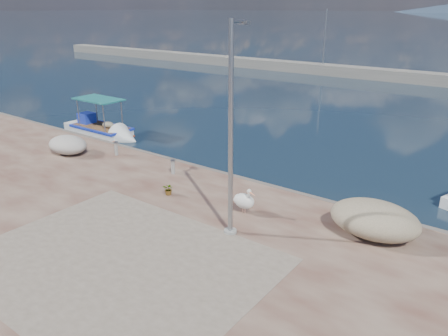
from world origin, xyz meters
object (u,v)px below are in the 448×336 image
Objects in this scene: boat_left at (101,131)px; lamp_post at (231,141)px; bollard_near at (173,166)px; pelican at (244,201)px.

boat_left is 0.82× the size of lamp_post.
lamp_post reaches higher than bollard_near.
lamp_post is (14.88, -6.31, 3.58)m from boat_left.
boat_left reaches higher than pelican.
lamp_post is (0.46, -1.51, 2.79)m from pelican.
boat_left is 5.03× the size of pelican.
boat_left is at bearing 157.01° from lamp_post.
bollard_near is (9.47, -3.37, 0.66)m from boat_left.
lamp_post reaches higher than pelican.
pelican is 3.20m from lamp_post.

